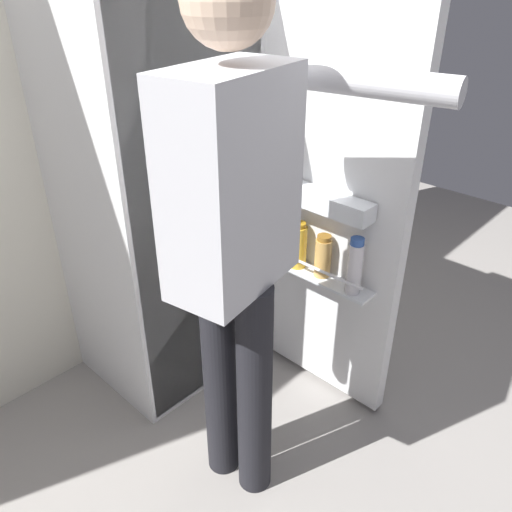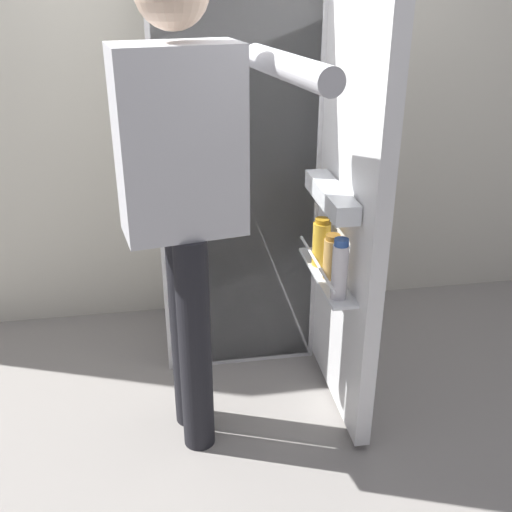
% 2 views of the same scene
% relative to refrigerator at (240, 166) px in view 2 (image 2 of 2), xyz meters
% --- Properties ---
extents(ground_plane, '(6.03, 6.03, 0.00)m').
position_rel_refrigerator_xyz_m(ground_plane, '(-0.03, -0.47, -0.90)').
color(ground_plane, gray).
extents(kitchen_wall, '(4.40, 0.10, 2.60)m').
position_rel_refrigerator_xyz_m(kitchen_wall, '(-0.03, 0.40, 0.41)').
color(kitchen_wall, silver).
rests_on(kitchen_wall, ground_plane).
extents(refrigerator, '(0.74, 1.23, 1.79)m').
position_rel_refrigerator_xyz_m(refrigerator, '(0.00, 0.00, 0.00)').
color(refrigerator, white).
rests_on(refrigerator, ground_plane).
extents(person, '(0.63, 0.68, 1.74)m').
position_rel_refrigerator_xyz_m(person, '(-0.28, -0.65, 0.15)').
color(person, black).
rests_on(person, ground_plane).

